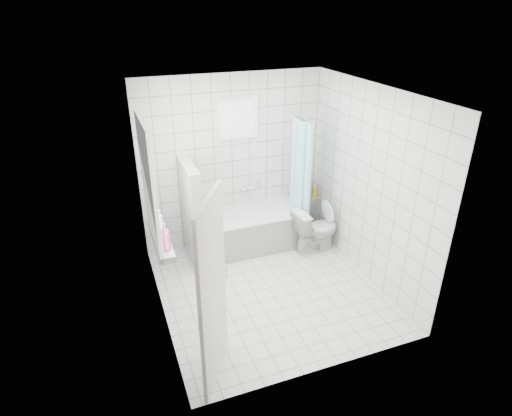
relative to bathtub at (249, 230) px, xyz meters
name	(u,v)px	position (x,y,z in m)	size (l,w,h in m)	color
ground	(269,288)	(-0.12, -1.12, -0.29)	(3.00, 3.00, 0.00)	white
ceiling	(272,92)	(-0.12, -1.12, 2.31)	(3.00, 3.00, 0.00)	white
wall_back	(232,161)	(-0.12, 0.38, 1.01)	(2.80, 0.02, 2.60)	white
wall_front	(332,266)	(-0.12, -2.62, 1.01)	(2.80, 0.02, 2.60)	white
wall_left	(153,220)	(-1.52, -1.12, 1.01)	(0.02, 3.00, 2.60)	white
wall_right	(368,185)	(1.28, -1.12, 1.01)	(0.02, 3.00, 2.60)	white
window_left	(151,184)	(-1.48, -0.82, 1.31)	(0.01, 0.90, 1.40)	white
window_back	(239,119)	(-0.02, 0.33, 1.66)	(0.50, 0.01, 0.50)	white
window_sill	(161,240)	(-1.43, -0.82, 0.57)	(0.18, 1.02, 0.08)	white
door	(213,294)	(-1.17, -2.26, 0.71)	(0.04, 0.80, 2.00)	silver
bathtub	(249,230)	(0.00, 0.00, 0.00)	(1.64, 0.77, 0.58)	white
partition_wall	(191,214)	(-0.88, -0.05, 0.46)	(0.15, 0.85, 1.50)	white
tiled_ledge	(307,212)	(1.13, 0.25, -0.02)	(0.40, 0.24, 0.55)	white
toilet	(316,230)	(0.91, -0.47, 0.07)	(0.40, 0.70, 0.71)	white
curtain_rod	(299,116)	(0.76, -0.02, 1.71)	(0.02, 0.02, 0.80)	silver
shower_curtain	(300,178)	(0.76, -0.16, 0.81)	(0.14, 0.48, 1.78)	#51E8EF
tub_faucet	(247,188)	(0.10, 0.33, 0.56)	(0.18, 0.06, 0.06)	silver
sill_bottles	(161,229)	(-1.42, -0.90, 0.75)	(0.16, 0.74, 0.33)	white
ledge_bottles	(309,191)	(1.13, 0.23, 0.38)	(0.21, 0.20, 0.24)	yellow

